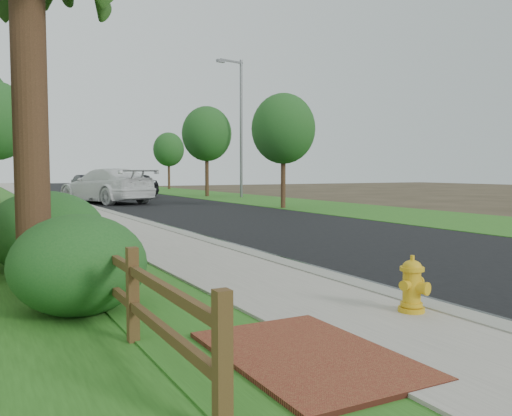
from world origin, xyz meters
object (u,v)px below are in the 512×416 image
dark_car_mid (135,185)px  streetlight (239,120)px  fire_hydrant (412,286)px  ranch_fence (55,234)px  white_suv (106,186)px

dark_car_mid → streetlight: bearing=139.7°
dark_car_mid → streetlight: streetlight is taller
fire_hydrant → streetlight: size_ratio=0.08×
streetlight → dark_car_mid: bearing=144.0°
dark_car_mid → streetlight: size_ratio=0.53×
ranch_fence → white_suv: (5.60, 20.36, 0.42)m
white_suv → streetlight: bearing=173.1°
white_suv → dark_car_mid: white_suv is taller
ranch_fence → dark_car_mid: bearing=71.3°
fire_hydrant → streetlight: (11.92, 29.26, 5.04)m
fire_hydrant → dark_car_mid: dark_car_mid is taller
fire_hydrant → white_suv: white_suv is taller
ranch_fence → streetlight: streetlight is taller
white_suv → dark_car_mid: (3.56, 6.76, -0.14)m
fire_hydrant → white_suv: bearing=85.6°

